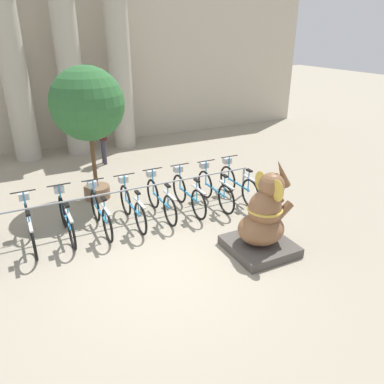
# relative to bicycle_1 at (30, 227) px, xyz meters

# --- Properties ---
(ground_plane) EXTENTS (60.00, 60.00, 0.00)m
(ground_plane) POSITION_rel_bicycle_1_xyz_m (2.10, -1.81, -0.42)
(ground_plane) COLOR #9E937F
(building_facade) EXTENTS (20.00, 0.20, 6.00)m
(building_facade) POSITION_rel_bicycle_1_xyz_m (2.10, 6.79, 2.58)
(building_facade) COLOR #BCB29E
(building_facade) RESTS_ON ground_plane
(column_left) EXTENTS (0.97, 0.97, 5.16)m
(column_left) POSITION_rel_bicycle_1_xyz_m (0.46, 5.79, 2.21)
(column_left) COLOR #ADA899
(column_left) RESTS_ON ground_plane
(column_middle) EXTENTS (0.97, 0.97, 5.16)m
(column_middle) POSITION_rel_bicycle_1_xyz_m (2.10, 5.79, 2.21)
(column_middle) COLOR #ADA899
(column_middle) RESTS_ON ground_plane
(column_right) EXTENTS (0.97, 0.97, 5.16)m
(column_right) POSITION_rel_bicycle_1_xyz_m (3.75, 5.79, 2.21)
(column_right) COLOR #ADA899
(column_right) RESTS_ON ground_plane
(bike_rack) EXTENTS (6.17, 0.05, 0.77)m
(bike_rack) POSITION_rel_bicycle_1_xyz_m (2.09, 0.14, 0.23)
(bike_rack) COLOR gray
(bike_rack) RESTS_ON ground_plane
(bicycle_1) EXTENTS (0.48, 1.74, 1.01)m
(bicycle_1) POSITION_rel_bicycle_1_xyz_m (0.00, 0.00, 0.00)
(bicycle_1) COLOR black
(bicycle_1) RESTS_ON ground_plane
(bicycle_2) EXTENTS (0.48, 1.74, 1.01)m
(bicycle_2) POSITION_rel_bicycle_1_xyz_m (0.70, 0.04, 0.00)
(bicycle_2) COLOR black
(bicycle_2) RESTS_ON ground_plane
(bicycle_3) EXTENTS (0.48, 1.74, 1.01)m
(bicycle_3) POSITION_rel_bicycle_1_xyz_m (1.39, 0.00, 0.00)
(bicycle_3) COLOR black
(bicycle_3) RESTS_ON ground_plane
(bicycle_4) EXTENTS (0.48, 1.74, 1.01)m
(bicycle_4) POSITION_rel_bicycle_1_xyz_m (2.09, -0.01, 0.00)
(bicycle_4) COLOR black
(bicycle_4) RESTS_ON ground_plane
(bicycle_5) EXTENTS (0.48, 1.74, 1.01)m
(bicycle_5) POSITION_rel_bicycle_1_xyz_m (2.78, 0.04, 0.00)
(bicycle_5) COLOR black
(bicycle_5) RESTS_ON ground_plane
(bicycle_6) EXTENTS (0.48, 1.74, 1.01)m
(bicycle_6) POSITION_rel_bicycle_1_xyz_m (3.48, 0.03, 0.00)
(bicycle_6) COLOR black
(bicycle_6) RESTS_ON ground_plane
(bicycle_7) EXTENTS (0.48, 1.74, 1.01)m
(bicycle_7) POSITION_rel_bicycle_1_xyz_m (4.18, -0.01, 0.00)
(bicycle_7) COLOR black
(bicycle_7) RESTS_ON ground_plane
(bicycle_8) EXTENTS (0.48, 1.74, 1.01)m
(bicycle_8) POSITION_rel_bicycle_1_xyz_m (4.87, 0.02, 0.00)
(bicycle_8) COLOR black
(bicycle_8) RESTS_ON ground_plane
(elephant_statue) EXTENTS (1.19, 1.19, 1.86)m
(elephant_statue) POSITION_rel_bicycle_1_xyz_m (3.97, -2.21, 0.21)
(elephant_statue) COLOR #4C4742
(elephant_statue) RESTS_ON ground_plane
(person_pedestrian) EXTENTS (0.21, 0.47, 1.60)m
(person_pedestrian) POSITION_rel_bicycle_1_xyz_m (2.57, 4.23, 0.54)
(person_pedestrian) COLOR #383342
(person_pedestrian) RESTS_ON ground_plane
(potted_tree) EXTENTS (1.72, 1.72, 3.25)m
(potted_tree) POSITION_rel_bicycle_1_xyz_m (1.71, 1.69, 1.92)
(potted_tree) COLOR brown
(potted_tree) RESTS_ON ground_plane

